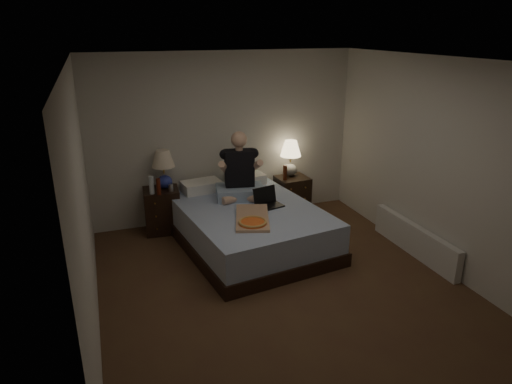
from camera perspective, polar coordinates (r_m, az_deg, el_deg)
name	(u,v)px	position (r m, az deg, el deg)	size (l,w,h in m)	color
floor	(282,287)	(5.34, 3.33, -11.75)	(4.00, 4.50, 0.00)	brown
ceiling	(288,61)	(4.56, 3.98, 16.08)	(4.00, 4.50, 0.00)	white
wall_back	(225,138)	(6.85, -3.84, 6.79)	(4.00, 2.50, 0.00)	beige
wall_front	(428,295)	(3.07, 20.76, -11.96)	(4.00, 2.50, 0.00)	beige
wall_left	(83,208)	(4.45, -20.78, -1.84)	(4.50, 2.50, 0.00)	beige
wall_right	(439,165)	(5.86, 21.93, 3.10)	(4.50, 2.50, 0.00)	beige
bed	(249,226)	(6.16, -0.89, -4.28)	(1.65, 2.20, 0.55)	#5777AE
nightstand_left	(162,210)	(6.70, -11.65, -2.26)	(0.49, 0.44, 0.64)	black
nightstand_right	(292,196)	(7.18, 4.52, -0.48)	(0.47, 0.42, 0.61)	black
lamp_left	(164,169)	(6.55, -11.46, 2.80)	(0.32, 0.32, 0.56)	#2A359A
lamp_right	(290,158)	(7.08, 4.33, 4.21)	(0.32, 0.32, 0.56)	#999991
water_bottle	(152,185)	(6.41, -12.93, 0.83)	(0.07, 0.07, 0.25)	silver
soda_can	(171,188)	(6.48, -10.58, 0.51)	(0.07, 0.07, 0.10)	beige
beer_bottle_left	(159,187)	(6.36, -12.09, 0.66)	(0.06, 0.06, 0.23)	#52190B
beer_bottle_right	(285,173)	(6.92, 3.64, 2.43)	(0.06, 0.06, 0.23)	#54200C
person	(240,166)	(6.25, -2.05, 3.31)	(0.66, 0.52, 0.93)	black
laptop	(270,198)	(6.04, 1.71, -0.77)	(0.34, 0.28, 0.24)	black
pizza_box	(253,223)	(5.48, -0.43, -3.89)	(0.40, 0.76, 0.08)	tan
radiator	(415,240)	(6.30, 19.21, -5.67)	(0.10, 1.60, 0.40)	silver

